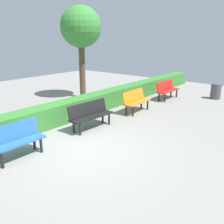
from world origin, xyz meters
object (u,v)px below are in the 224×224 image
Objects in this scene: bench_orange at (136,100)px; bench_blue at (17,139)px; bench_red at (167,89)px; tree_near at (81,28)px; bench_black at (90,114)px; trash_bin at (216,91)px.

bench_orange is 1.06× the size of bench_blue.
bench_red is 0.36× the size of tree_near.
bench_orange is 2.48m from bench_black.
tree_near is at bearing -128.83° from bench_black.
trash_bin is at bearing 125.96° from tree_near.
bench_orange is at bearing 179.97° from bench_black.
tree_near is (-0.47, -3.44, 2.78)m from bench_orange.
trash_bin is (-3.79, 5.22, -2.90)m from tree_near.
trash_bin is (-6.74, 1.90, -0.12)m from bench_black.
tree_near reaches higher than bench_orange.
bench_black is 7.01m from trash_bin.
bench_red is 4.95m from tree_near.
bench_red reaches higher than bench_orange.
trash_bin is at bearing 167.07° from bench_black.
tree_near reaches higher than bench_red.
bench_black is 0.38× the size of tree_near.
trash_bin is (-9.39, 1.88, -0.11)m from bench_blue.
bench_black is 2.24× the size of trash_bin.
tree_near is at bearing -99.65° from bench_orange.
bench_red is at bearing 179.02° from bench_orange.
tree_near is 7.07m from trash_bin.
bench_orange is 4.45m from tree_near.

